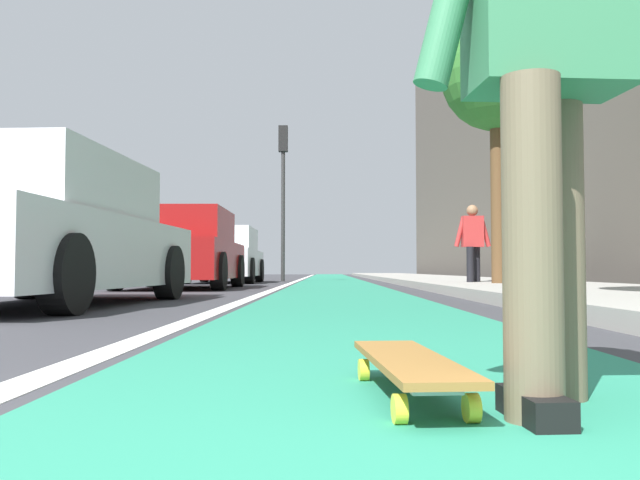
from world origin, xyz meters
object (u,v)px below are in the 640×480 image
object	(u,v)px
skateboard	(409,365)
parked_car_mid	(182,251)
pedestrian_distant	(473,241)
skater_person	(547,47)
street_tree_mid	(496,79)
parked_car_near	(42,234)
parked_car_far	(225,256)
traffic_light	(283,175)

from	to	relation	value
skateboard	parked_car_mid	world-z (taller)	parked_car_mid
pedestrian_distant	skater_person	bearing A→B (deg)	168.61
parked_car_mid	street_tree_mid	distance (m)	6.47
skateboard	parked_car_mid	xyz separation A→B (m)	(10.69, 2.98, 0.63)
skateboard	street_tree_mid	bearing A→B (deg)	-15.98
skater_person	parked_car_near	bearing A→B (deg)	35.11
parked_car_far	traffic_light	bearing A→B (deg)	-32.67
skater_person	street_tree_mid	distance (m)	10.00
street_tree_mid	parked_car_mid	bearing A→B (deg)	75.41
skateboard	parked_car_near	xyz separation A→B (m)	(4.70, 3.06, 0.62)
traffic_light	skateboard	bearing A→B (deg)	-175.12
parked_car_far	skateboard	bearing A→B (deg)	-169.49
skater_person	pedestrian_distant	world-z (taller)	skater_person
skater_person	parked_car_near	size ratio (longest dim) A/B	0.36
skateboard	traffic_light	xyz separation A→B (m)	(18.43, 1.57, 3.19)
parked_car_far	pedestrian_distant	xyz separation A→B (m)	(-5.92, -5.45, 0.16)
skater_person	parked_car_far	distance (m)	16.69
skateboard	parked_car_near	bearing A→B (deg)	33.10
parked_car_near	street_tree_mid	world-z (taller)	street_tree_mid
pedestrian_distant	parked_car_far	bearing A→B (deg)	42.61
skater_person	parked_car_mid	size ratio (longest dim) A/B	0.40
skateboard	pedestrian_distant	bearing A→B (deg)	-13.39
skater_person	pedestrian_distant	size ratio (longest dim) A/B	1.06
parked_car_near	parked_car_far	world-z (taller)	parked_car_far
parked_car_far	street_tree_mid	distance (m)	9.41
skater_person	traffic_light	xyz separation A→B (m)	(18.58, 1.92, 2.34)
parked_car_far	pedestrian_distant	bearing A→B (deg)	-137.39
street_tree_mid	pedestrian_distant	bearing A→B (deg)	10.57
street_tree_mid	pedestrian_distant	distance (m)	2.89
street_tree_mid	traffic_light	bearing A→B (deg)	24.60
traffic_light	parked_car_mid	bearing A→B (deg)	169.72
parked_car_near	traffic_light	distance (m)	14.05
traffic_light	pedestrian_distant	xyz separation A→B (m)	(-8.16, -4.02, -2.40)
parked_car_near	traffic_light	world-z (taller)	traffic_light
parked_car_mid	parked_car_far	distance (m)	5.51
skater_person	parked_car_mid	distance (m)	11.34
traffic_light	parked_car_far	bearing A→B (deg)	147.33
skateboard	traffic_light	distance (m)	18.77
skateboard	street_tree_mid	xyz separation A→B (m)	(9.22, -2.64, 3.48)
parked_car_far	traffic_light	world-z (taller)	traffic_light
parked_car_near	parked_car_far	bearing A→B (deg)	-0.30
skater_person	parked_car_near	xyz separation A→B (m)	(4.85, 3.41, -0.22)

